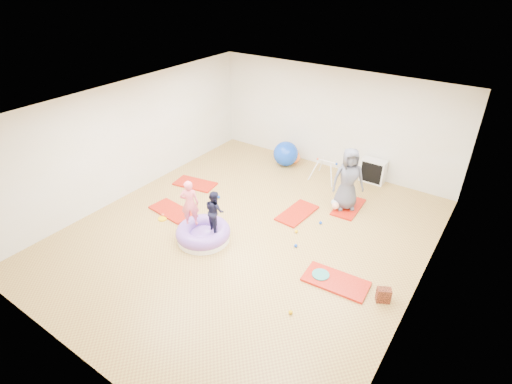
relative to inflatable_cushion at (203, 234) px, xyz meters
The scene contains 19 objects.
room 1.59m from the inflatable_cushion, 46.70° to the left, with size 7.01×8.01×2.81m.
gym_mat_front_left 1.39m from the inflatable_cushion, 163.82° to the left, with size 1.09×0.55×0.05m, color red.
gym_mat_mid_left 2.44m from the inflatable_cushion, 136.26° to the left, with size 1.09×0.54×0.05m, color red.
gym_mat_center_back 2.31m from the inflatable_cushion, 59.39° to the left, with size 1.10×0.55×0.05m, color red.
gym_mat_right 2.92m from the inflatable_cushion, ahead, with size 1.18×0.59×0.05m, color red.
gym_mat_rear_right 3.57m from the inflatable_cushion, 54.74° to the left, with size 1.07×0.53×0.04m, color red.
inflatable_cushion is the anchor object (origin of this frame).
child_pink 0.78m from the inflatable_cushion, behind, with size 0.38×0.25×1.05m, color #FC657A.
child_navy 0.70m from the inflatable_cushion, 27.46° to the left, with size 0.44×0.34×0.91m, color black.
adult_caregiver 3.53m from the inflatable_cushion, 54.88° to the left, with size 0.74×0.48×1.51m, color #494C5B.
infant 3.28m from the inflatable_cushion, 55.21° to the left, with size 0.37×0.37×0.22m.
ball_pit_balls 1.12m from the inflatable_cushion, 69.70° to the left, with size 4.43×3.71×0.07m.
exercise_ball_blue 4.07m from the inflatable_cushion, 95.45° to the left, with size 0.71×0.71×0.71m, color #0B3ABD.
exercise_ball_orange 4.32m from the inflatable_cushion, 93.28° to the left, with size 0.36×0.36×0.36m, color orange.
infant_play_gym 4.03m from the inflatable_cushion, 76.05° to the left, with size 0.73×0.70×0.56m.
cube_shelf 4.95m from the inflatable_cushion, 65.59° to the left, with size 0.64×0.32×0.64m.
balance_disc 2.62m from the inflatable_cushion, ahead, with size 0.32×0.32×0.07m, color teal.
backpack 3.79m from the inflatable_cushion, ahead, with size 0.24×0.15×0.28m, color #9B3D20.
yellow_toy 1.28m from the inflatable_cushion, behind, with size 0.21×0.21×0.03m, color #EAB700.
Camera 1 is at (4.14, -5.73, 5.18)m, focal length 28.00 mm.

